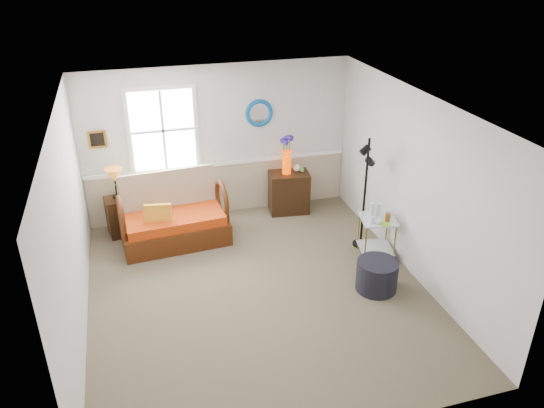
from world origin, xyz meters
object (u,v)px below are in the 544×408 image
object	(u,v)px
side_table	(376,238)
floor_lamp	(365,194)
lamp_stand	(119,217)
loveseat	(173,211)
cabinet	(289,192)
ottoman	(377,275)

from	to	relation	value
side_table	floor_lamp	size ratio (longest dim) A/B	0.36
lamp_stand	side_table	distance (m)	4.11
loveseat	side_table	xyz separation A→B (m)	(2.87, -1.31, -0.21)
loveseat	floor_lamp	distance (m)	2.98
cabinet	side_table	distance (m)	1.98
side_table	floor_lamp	xyz separation A→B (m)	(-0.07, 0.37, 0.57)
cabinet	floor_lamp	distance (m)	1.70
cabinet	side_table	size ratio (longest dim) A/B	1.12
floor_lamp	ottoman	distance (m)	1.36
cabinet	loveseat	bearing A→B (deg)	-159.55
loveseat	side_table	size ratio (longest dim) A/B	2.52
floor_lamp	ottoman	world-z (taller)	floor_lamp
ottoman	lamp_stand	bearing A→B (deg)	142.56
lamp_stand	side_table	world-z (taller)	side_table
ottoman	floor_lamp	bearing A→B (deg)	75.39
side_table	cabinet	bearing A→B (deg)	113.95
cabinet	ottoman	bearing A→B (deg)	-73.41
loveseat	ottoman	xyz separation A→B (m)	(2.50, -2.09, -0.32)
lamp_stand	floor_lamp	distance (m)	3.94
lamp_stand	cabinet	bearing A→B (deg)	0.50
lamp_stand	cabinet	xyz separation A→B (m)	(2.90, 0.03, 0.04)
loveseat	ottoman	size ratio (longest dim) A/B	2.89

